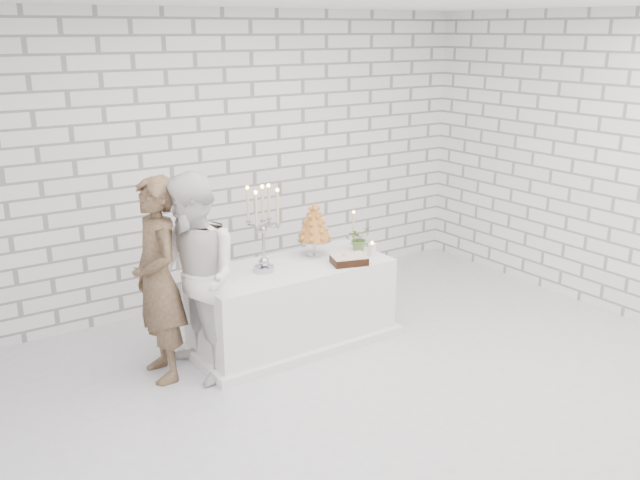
% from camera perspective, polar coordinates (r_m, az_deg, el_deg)
% --- Properties ---
extents(ground, '(6.00, 5.00, 0.01)m').
position_cam_1_polar(ground, '(5.77, 4.55, -12.04)').
color(ground, silver).
rests_on(ground, ground).
extents(wall_back, '(6.00, 0.01, 3.00)m').
position_cam_1_polar(wall_back, '(7.28, -7.60, 6.59)').
color(wall_back, white).
rests_on(wall_back, ground).
extents(wall_right, '(0.01, 5.00, 3.00)m').
position_cam_1_polar(wall_right, '(7.44, 23.31, 5.57)').
color(wall_right, white).
rests_on(wall_right, ground).
extents(cake_table, '(1.80, 0.80, 0.75)m').
position_cam_1_polar(cake_table, '(6.39, -2.29, -5.30)').
color(cake_table, white).
rests_on(cake_table, ground).
extents(groom, '(0.43, 0.64, 1.71)m').
position_cam_1_polar(groom, '(5.75, -13.21, -3.23)').
color(groom, '#4A3523').
rests_on(groom, ground).
extents(bride, '(0.66, 0.85, 1.73)m').
position_cam_1_polar(bride, '(5.67, -10.30, -3.20)').
color(bride, white).
rests_on(bride, ground).
extents(candelabra, '(0.36, 0.36, 0.78)m').
position_cam_1_polar(candelabra, '(6.00, -4.70, 0.92)').
color(candelabra, '#A7A6B1').
rests_on(candelabra, cake_table).
extents(croquembouche, '(0.40, 0.40, 0.51)m').
position_cam_1_polar(croquembouche, '(6.45, -0.47, 0.88)').
color(croquembouche, '#AF641E').
rests_on(croquembouche, cake_table).
extents(chocolate_cake, '(0.36, 0.30, 0.08)m').
position_cam_1_polar(chocolate_cake, '(6.29, 2.41, -1.62)').
color(chocolate_cake, black).
rests_on(chocolate_cake, cake_table).
extents(pillar_candle, '(0.10, 0.10, 0.12)m').
position_cam_1_polar(pillar_candle, '(6.52, 4.31, -0.80)').
color(pillar_candle, white).
rests_on(pillar_candle, cake_table).
extents(extra_taper, '(0.07, 0.07, 0.32)m').
position_cam_1_polar(extra_taper, '(6.83, 2.78, 0.93)').
color(extra_taper, beige).
rests_on(extra_taper, cake_table).
extents(flowers, '(0.24, 0.22, 0.24)m').
position_cam_1_polar(flowers, '(6.66, 3.24, 0.16)').
color(flowers, '#39682D').
rests_on(flowers, cake_table).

